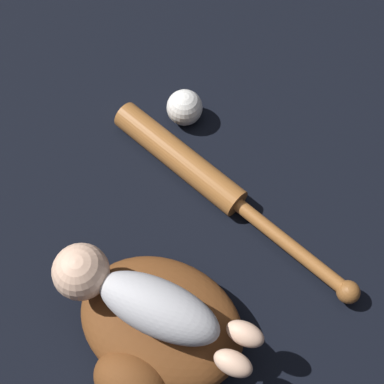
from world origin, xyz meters
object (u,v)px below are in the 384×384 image
(baby_figure, at_px, (139,299))
(baseball_glove, at_px, (157,332))
(baseball_bat, at_px, (201,175))
(baseball, at_px, (185,108))

(baby_figure, bearing_deg, baseball_glove, 172.72)
(baseball_glove, distance_m, baseball_bat, 0.34)
(baby_figure, bearing_deg, baseball, -53.32)
(baseball, bearing_deg, baseball_bat, 147.38)
(baseball_glove, distance_m, baby_figure, 0.10)
(baby_figure, relative_size, baseball_bat, 0.58)
(baseball, bearing_deg, baseball_glove, 129.98)
(baseball_glove, relative_size, baby_figure, 1.00)
(baby_figure, xyz_separation_m, baseball, (0.28, -0.37, -0.10))
(baby_figure, xyz_separation_m, baseball_bat, (0.14, -0.28, -0.11))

